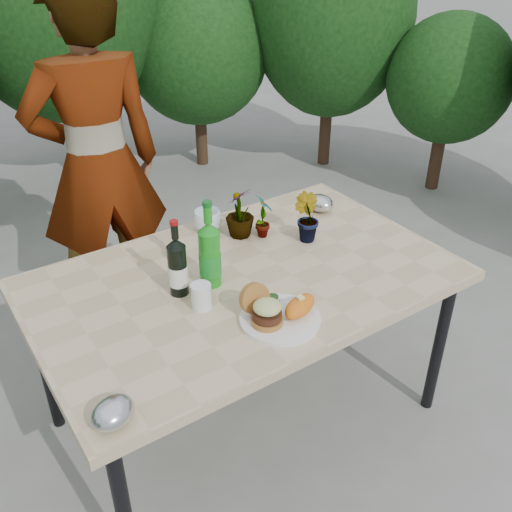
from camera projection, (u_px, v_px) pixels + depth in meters
ground at (246, 413)px, 2.59m from camera, size 80.00×80.00×0.00m
patio_table at (245, 288)px, 2.22m from camera, size 1.60×1.00×0.75m
shrub_hedge at (98, 71)px, 3.19m from camera, size 6.91×5.23×2.43m
dinner_plate at (280, 319)px, 1.95m from camera, size 0.28×0.28×0.01m
burger_stack at (264, 309)px, 1.91m from camera, size 0.11×0.16×0.11m
sweet_potato at (300, 306)px, 1.95m from camera, size 0.17×0.12×0.06m
grilled_veg at (269, 299)px, 2.01m from camera, size 0.08×0.05×0.03m
wine_bottle at (178, 267)px, 2.04m from camera, size 0.07×0.07×0.30m
sparkling_water at (210, 255)px, 2.08m from camera, size 0.08×0.08×0.34m
plastic_cup at (201, 296)px, 2.00m from camera, size 0.07×0.07×0.09m
seedling_left at (263, 216)px, 2.40m from camera, size 0.11×0.13×0.20m
seedling_mid at (306, 218)px, 2.38m from camera, size 0.11×0.13×0.21m
seedling_right at (240, 213)px, 2.41m from camera, size 0.16×0.16×0.22m
blue_bowl at (207, 221)px, 2.47m from camera, size 0.14×0.14×0.10m
foil_packet_left at (113, 413)px, 1.55m from camera, size 0.17×0.15×0.08m
foil_packet_right at (320, 203)px, 2.64m from camera, size 0.13×0.15×0.08m
person at (98, 166)px, 2.76m from camera, size 0.69×0.49×1.77m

